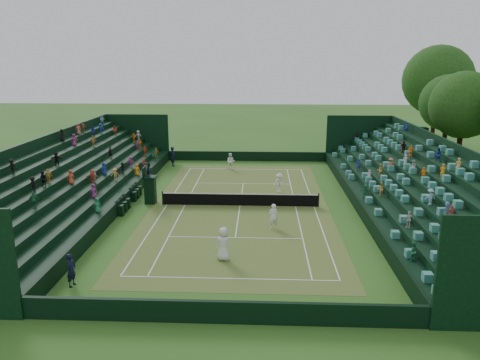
# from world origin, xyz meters

# --- Properties ---
(ground) EXTENTS (160.00, 160.00, 0.00)m
(ground) POSITION_xyz_m (0.00, 0.00, 0.00)
(ground) COLOR #2C5A1C
(ground) RESTS_ON ground
(court_surface) EXTENTS (12.97, 26.77, 0.01)m
(court_surface) POSITION_xyz_m (0.00, 0.00, 0.01)
(court_surface) COLOR #3F7727
(court_surface) RESTS_ON ground
(perimeter_wall_north) EXTENTS (17.17, 0.20, 1.00)m
(perimeter_wall_north) POSITION_xyz_m (0.00, 15.88, 0.50)
(perimeter_wall_north) COLOR black
(perimeter_wall_north) RESTS_ON ground
(perimeter_wall_south) EXTENTS (17.17, 0.20, 1.00)m
(perimeter_wall_south) POSITION_xyz_m (0.00, -15.88, 0.50)
(perimeter_wall_south) COLOR black
(perimeter_wall_south) RESTS_ON ground
(perimeter_wall_east) EXTENTS (0.20, 31.77, 1.00)m
(perimeter_wall_east) POSITION_xyz_m (8.48, 0.00, 0.50)
(perimeter_wall_east) COLOR black
(perimeter_wall_east) RESTS_ON ground
(perimeter_wall_west) EXTENTS (0.20, 31.77, 1.00)m
(perimeter_wall_west) POSITION_xyz_m (-8.48, 0.00, 0.50)
(perimeter_wall_west) COLOR black
(perimeter_wall_west) RESTS_ON ground
(north_grandstand) EXTENTS (6.60, 32.00, 4.90)m
(north_grandstand) POSITION_xyz_m (12.66, 0.00, 1.55)
(north_grandstand) COLOR black
(north_grandstand) RESTS_ON ground
(south_grandstand) EXTENTS (6.60, 32.00, 4.90)m
(south_grandstand) POSITION_xyz_m (-12.66, 0.00, 1.55)
(south_grandstand) COLOR black
(south_grandstand) RESTS_ON ground
(tennis_net) EXTENTS (11.67, 0.10, 1.06)m
(tennis_net) POSITION_xyz_m (0.00, 0.00, 0.53)
(tennis_net) COLOR black
(tennis_net) RESTS_ON ground
(scoreboard_tower) EXTENTS (2.00, 1.00, 3.70)m
(scoreboard_tower) POSITION_xyz_m (17.75, 16.00, 3.14)
(scoreboard_tower) COLOR black
(scoreboard_tower) RESTS_ON ground
(umpire_chair) EXTENTS (0.99, 0.99, 3.12)m
(umpire_chair) POSITION_xyz_m (-6.81, 0.43, 1.33)
(umpire_chair) COLOR black
(umpire_chair) RESTS_ON ground
(courtside_chairs) EXTENTS (0.50, 5.47, 1.09)m
(courtside_chairs) POSITION_xyz_m (-8.26, -0.04, 0.41)
(courtside_chairs) COLOR black
(courtside_chairs) RESTS_ON ground
(player_near_west) EXTENTS (1.07, 0.90, 1.87)m
(player_near_west) POSITION_xyz_m (-0.46, -9.65, 0.94)
(player_near_west) COLOR silver
(player_near_west) RESTS_ON ground
(player_near_east) EXTENTS (0.69, 0.55, 1.65)m
(player_near_east) POSITION_xyz_m (2.35, -4.61, 0.83)
(player_near_east) COLOR white
(player_near_east) RESTS_ON ground
(player_far_west) EXTENTS (0.91, 0.76, 1.66)m
(player_far_west) POSITION_xyz_m (-1.44, 11.69, 0.83)
(player_far_west) COLOR white
(player_far_west) RESTS_ON ground
(player_far_east) EXTENTS (1.18, 0.94, 1.59)m
(player_far_east) POSITION_xyz_m (3.04, 3.84, 0.80)
(player_far_east) COLOR white
(player_far_east) RESTS_ON ground
(line_judge_north) EXTENTS (0.70, 0.85, 1.99)m
(line_judge_north) POSITION_xyz_m (-7.40, 13.02, 1.00)
(line_judge_north) COLOR black
(line_judge_north) RESTS_ON ground
(line_judge_south) EXTENTS (0.49, 0.66, 1.65)m
(line_judge_south) POSITION_xyz_m (-7.50, -12.94, 0.82)
(line_judge_south) COLOR black
(line_judge_south) RESTS_ON ground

